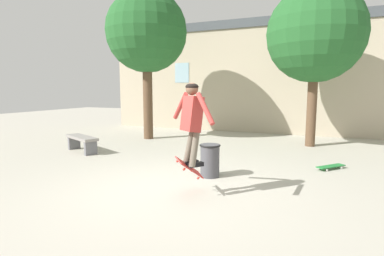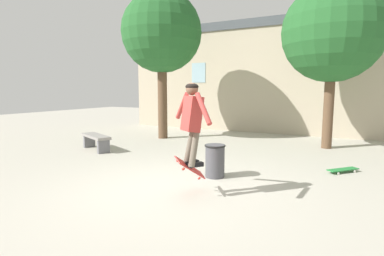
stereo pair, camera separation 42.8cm
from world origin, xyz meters
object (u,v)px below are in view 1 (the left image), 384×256
object	(u,v)px
tree_right	(315,35)
trash_bin	(210,159)
tree_left	(147,33)
skater	(192,117)
skateboard_flipping	(190,168)
skateboard_resting	(331,166)
park_bench	(82,141)

from	to	relation	value
tree_right	trash_bin	world-z (taller)	tree_right
trash_bin	tree_left	bearing A→B (deg)	134.97
skater	skateboard_flipping	xyz separation A→B (m)	(-0.08, 0.10, -0.92)
trash_bin	skateboard_flipping	bearing A→B (deg)	-87.64
tree_right	skateboard_flipping	size ratio (longest dim) A/B	6.26
tree_right	skater	xyz separation A→B (m)	(-1.77, -5.89, -2.18)
skater	skateboard_resting	distance (m)	3.98
park_bench	trash_bin	xyz separation A→B (m)	(4.40, -0.94, 0.04)
park_bench	trash_bin	distance (m)	4.50
tree_right	skater	bearing A→B (deg)	-106.70
park_bench	skater	distance (m)	5.17
skater	tree_right	bearing A→B (deg)	19.67
trash_bin	skateboard_resting	xyz separation A→B (m)	(2.43, 1.66, -0.30)
tree_right	trash_bin	size ratio (longest dim) A/B	7.31
tree_right	park_bench	world-z (taller)	tree_right
tree_right	tree_left	distance (m)	5.79
skateboard_resting	tree_right	bearing A→B (deg)	52.09
park_bench	tree_right	bearing A→B (deg)	53.95
trash_bin	skateboard_flipping	distance (m)	1.21
tree_right	skater	world-z (taller)	tree_right
park_bench	tree_left	bearing A→B (deg)	102.89
trash_bin	skater	world-z (taller)	skater
tree_left	park_bench	world-z (taller)	tree_left
skater	tree_left	bearing A→B (deg)	74.02
skateboard_resting	skateboard_flipping	bearing A→B (deg)	-177.98
tree_left	trash_bin	xyz separation A→B (m)	(3.84, -3.84, -3.56)
park_bench	skateboard_resting	size ratio (longest dim) A/B	2.06
tree_left	park_bench	distance (m)	4.66
park_bench	skateboard_flipping	size ratio (longest dim) A/B	1.78
tree_right	tree_left	size ratio (longest dim) A/B	0.94
skateboard_resting	tree_left	bearing A→B (deg)	112.56
skater	skateboard_resting	xyz separation A→B (m)	(2.30, 2.96, -1.33)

